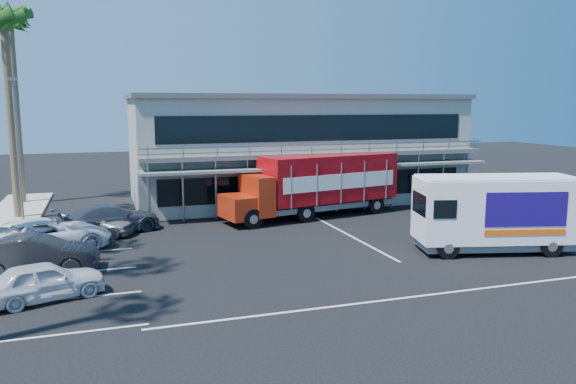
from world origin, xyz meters
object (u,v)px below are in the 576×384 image
object	(u,v)px
red_truck	(318,183)
parked_car_a	(44,281)
white_van	(495,212)
parked_car_b	(38,254)

from	to	relation	value
red_truck	parked_car_a	xyz separation A→B (m)	(-14.22, -10.61, -1.35)
white_van	parked_car_b	bearing A→B (deg)	-174.27
parked_car_a	white_van	bearing A→B (deg)	-106.64
parked_car_a	parked_car_b	xyz separation A→B (m)	(-0.54, 3.46, 0.08)
red_truck	parked_car_a	bearing A→B (deg)	-155.00
parked_car_b	parked_car_a	bearing A→B (deg)	-166.90
white_van	parked_car_b	distance (m)	19.70
white_van	parked_car_a	world-z (taller)	white_van
parked_car_b	red_truck	bearing A→B (deg)	-59.96
white_van	parked_car_b	size ratio (longest dim) A/B	1.62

